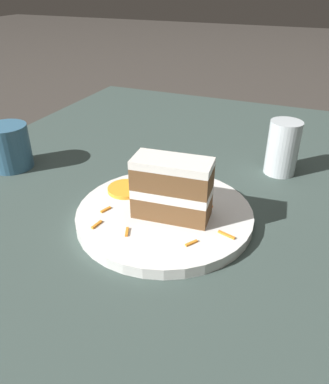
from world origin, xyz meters
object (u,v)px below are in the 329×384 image
(cake_slice, at_px, (172,188))
(drinking_glass, at_px, (282,151))
(coffee_mug, at_px, (9,145))
(cream_dollop, at_px, (163,172))
(plate, at_px, (165,215))
(orange_garnish, at_px, (126,189))

(cake_slice, distance_m, drinking_glass, 0.28)
(cake_slice, height_order, coffee_mug, cake_slice)
(coffee_mug, bearing_deg, cream_dollop, -84.49)
(plate, height_order, drinking_glass, drinking_glass)
(cream_dollop, height_order, orange_garnish, cream_dollop)
(drinking_glass, bearing_deg, plate, 148.86)
(cake_slice, relative_size, cream_dollop, 2.56)
(cream_dollop, xyz_separation_m, orange_garnish, (-0.05, 0.05, -0.02))
(cream_dollop, distance_m, coffee_mug, 0.33)
(coffee_mug, bearing_deg, orange_garnish, -94.79)
(orange_garnish, bearing_deg, cake_slice, -111.25)
(cream_dollop, bearing_deg, cake_slice, -149.55)
(orange_garnish, height_order, coffee_mug, coffee_mug)
(plate, xyz_separation_m, orange_garnish, (0.03, 0.09, 0.01))
(drinking_glass, relative_size, coffee_mug, 1.20)
(plate, bearing_deg, orange_garnish, 70.13)
(orange_garnish, relative_size, drinking_glass, 0.60)
(cake_slice, bearing_deg, drinking_glass, 146.94)
(plate, distance_m, orange_garnish, 0.09)
(drinking_glass, bearing_deg, cake_slice, 152.49)
(cake_slice, xyz_separation_m, drinking_glass, (0.25, -0.13, -0.02))
(orange_garnish, bearing_deg, cream_dollop, -40.84)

